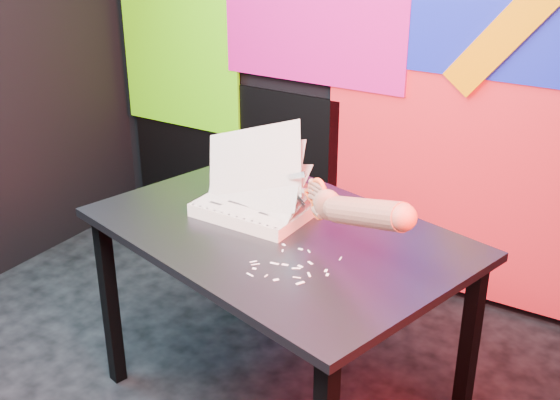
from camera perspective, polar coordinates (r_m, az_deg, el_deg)
The scene contains 7 objects.
room at distance 1.99m, azimuth -11.71°, elevation 10.52°, with size 3.01×3.01×2.71m.
backdrop at distance 3.26m, azimuth 7.50°, elevation 8.87°, with size 2.88×0.05×2.08m.
work_table at distance 2.40m, azimuth -0.16°, elevation -4.23°, with size 1.41×1.12×0.75m.
printout_stack at distance 2.45m, azimuth -2.09°, elevation -0.46°, with size 0.44×0.29×0.36m.
scissors at distance 2.25m, azimuth 2.90°, elevation 0.23°, with size 0.23×0.12×0.14m.
hand_forearm at distance 2.06m, azimuth 6.57°, elevation -0.92°, with size 0.43×0.25×0.19m.
paper_clippings at distance 2.13m, azimuth 0.86°, elevation -5.47°, with size 0.25×0.25×0.00m.
Camera 1 is at (1.33, -1.41, 1.80)m, focal length 45.00 mm.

